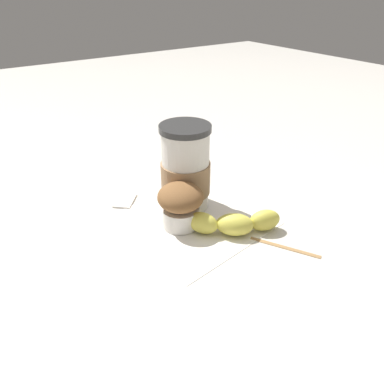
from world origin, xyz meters
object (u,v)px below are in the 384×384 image
(banana, at_px, (234,223))
(sugar_packet, at_px, (125,200))
(coffee_cup, at_px, (186,170))
(muffin, at_px, (180,203))

(banana, distance_m, sugar_packet, 0.22)
(banana, bearing_deg, sugar_packet, -151.95)
(coffee_cup, xyz_separation_m, muffin, (0.05, -0.04, -0.03))
(muffin, distance_m, sugar_packet, 0.14)
(muffin, xyz_separation_m, banana, (0.07, 0.06, -0.02))
(muffin, relative_size, sugar_packet, 1.52)
(muffin, bearing_deg, sugar_packet, -160.76)
(muffin, distance_m, banana, 0.09)
(coffee_cup, distance_m, banana, 0.13)
(coffee_cup, bearing_deg, banana, 7.77)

